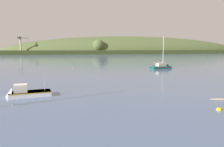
{
  "coord_description": "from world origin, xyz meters",
  "views": [
    {
      "loc": [
        -8.23,
        -4.44,
        6.55
      ],
      "look_at": [
        -1.17,
        36.49,
        1.58
      ],
      "focal_mm": 34.16,
      "sensor_mm": 36.0,
      "label": 1
    }
  ],
  "objects": [
    {
      "name": "mooring_buoy_foreground",
      "position": [
        6.73,
        15.32,
        0.0
      ],
      "size": [
        0.56,
        0.56,
        0.64
      ],
      "color": "yellow",
      "rests_on": "ground"
    },
    {
      "name": "mooring_buoy_midchannel",
      "position": [
        -9.2,
        68.25,
        0.0
      ],
      "size": [
        0.47,
        0.47,
        0.55
      ],
      "color": "#E06675",
      "rests_on": "ground"
    },
    {
      "name": "fishing_boat_moored",
      "position": [
        -15.07,
        25.51,
        0.32
      ],
      "size": [
        6.16,
        3.58,
        3.71
      ],
      "rotation": [
        0.0,
        0.0,
        3.35
      ],
      "color": "white",
      "rests_on": "ground"
    },
    {
      "name": "dockside_crane",
      "position": [
        -65.06,
        237.21,
        9.23
      ],
      "size": [
        9.13,
        13.24,
        18.85
      ],
      "rotation": [
        0.0,
        0.0,
        1.01
      ],
      "color": "#4C4C51",
      "rests_on": "ground"
    },
    {
      "name": "far_shoreline_hill",
      "position": [
        61.75,
        269.09,
        0.21
      ],
      "size": [
        413.28,
        118.73,
        43.44
      ],
      "rotation": [
        0.0,
        0.0,
        0.06
      ],
      "color": "#35401E",
      "rests_on": "ground"
    },
    {
      "name": "sailboat_midwater_white",
      "position": [
        19.44,
        59.85,
        0.37
      ],
      "size": [
        8.0,
        4.25,
        11.19
      ],
      "rotation": [
        0.0,
        0.0,
        0.25
      ],
      "color": "#0F564C",
      "rests_on": "ground"
    }
  ]
}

